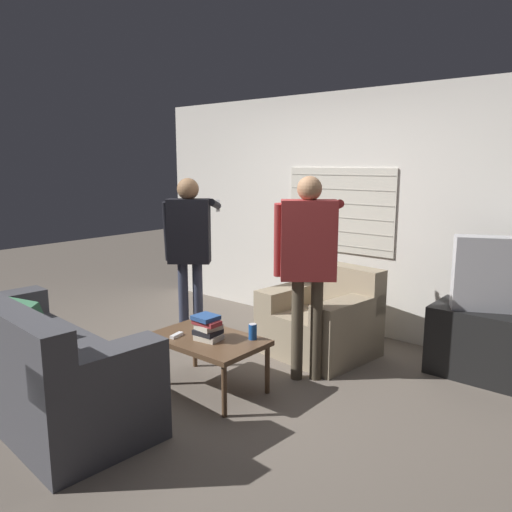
% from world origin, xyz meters
% --- Properties ---
extents(ground_plane, '(16.00, 16.00, 0.00)m').
position_xyz_m(ground_plane, '(0.00, 0.00, 0.00)').
color(ground_plane, '#665B51').
extents(wall_back, '(5.20, 0.08, 2.55)m').
position_xyz_m(wall_back, '(0.00, 2.03, 1.28)').
color(wall_back, silver).
rests_on(wall_back, ground_plane).
extents(couch_blue, '(2.12, 0.97, 0.90)m').
position_xyz_m(couch_blue, '(-0.70, -1.10, 0.34)').
color(couch_blue, '#424247').
rests_on(couch_blue, ground_plane).
extents(armchair_beige, '(1.04, 0.94, 0.83)m').
position_xyz_m(armchair_beige, '(0.30, 1.22, 0.32)').
color(armchair_beige, gray).
rests_on(armchair_beige, ground_plane).
extents(coffee_table, '(0.91, 0.58, 0.44)m').
position_xyz_m(coffee_table, '(0.03, -0.05, 0.39)').
color(coffee_table, brown).
rests_on(coffee_table, ground_plane).
extents(tv_stand, '(0.94, 0.53, 0.60)m').
position_xyz_m(tv_stand, '(1.72, 1.63, 0.30)').
color(tv_stand, black).
rests_on(tv_stand, ground_plane).
extents(tv, '(0.69, 0.47, 0.62)m').
position_xyz_m(tv, '(1.72, 1.63, 0.91)').
color(tv, '#B2B2B7').
rests_on(tv, tv_stand).
extents(person_left_standing, '(0.50, 0.84, 1.67)m').
position_xyz_m(person_left_standing, '(-0.85, 0.59, 1.06)').
color(person_left_standing, '#33384C').
rests_on(person_left_standing, ground_plane).
extents(person_right_standing, '(0.54, 0.88, 1.71)m').
position_xyz_m(person_right_standing, '(0.52, 0.63, 1.09)').
color(person_right_standing, '#4C4233').
rests_on(person_right_standing, ground_plane).
extents(book_stack, '(0.23, 0.20, 0.19)m').
position_xyz_m(book_stack, '(0.06, -0.08, 0.53)').
color(book_stack, beige).
rests_on(book_stack, coffee_table).
extents(soda_can, '(0.07, 0.07, 0.13)m').
position_xyz_m(soda_can, '(0.33, 0.15, 0.50)').
color(soda_can, '#194C9E').
rests_on(soda_can, coffee_table).
extents(spare_remote, '(0.07, 0.14, 0.02)m').
position_xyz_m(spare_remote, '(-0.17, -0.20, 0.45)').
color(spare_remote, white).
rests_on(spare_remote, coffee_table).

